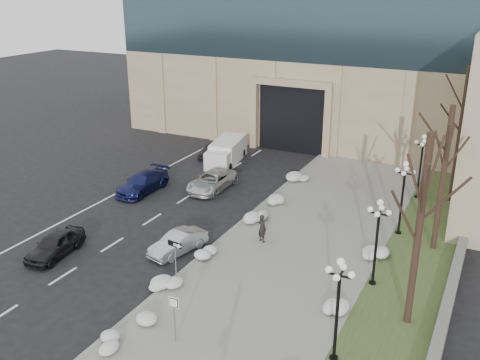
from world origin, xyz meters
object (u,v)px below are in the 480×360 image
object	(u,v)px
keep_sign	(174,310)
car_a	(55,244)
car_e	(211,150)
one_way_sign	(177,250)
car_c	(143,183)
lamppost_d	(422,158)
car_d	(212,181)
lamppost_a	(338,296)
car_b	(178,243)
pedestrian	(262,228)
lamppost_b	(377,231)
lamppost_c	(403,188)
box_truck	(226,152)

from	to	relation	value
keep_sign	car_a	bearing A→B (deg)	155.82
car_e	one_way_sign	distance (m)	21.32
car_c	lamppost_d	bearing A→B (deg)	23.58
car_a	car_d	xyz separation A→B (m)	(2.88, 12.84, -0.01)
car_a	lamppost_a	world-z (taller)	lamppost_a
car_b	car_a	bearing A→B (deg)	-136.32
car_e	pedestrian	xyz separation A→B (m)	(10.92, -13.02, 0.36)
car_b	one_way_sign	xyz separation A→B (m)	(1.97, -3.01, 1.42)
car_c	lamppost_b	xyz separation A→B (m)	(18.27, -5.24, 2.37)
lamppost_b	lamppost_c	xyz separation A→B (m)	(0.00, 6.50, 0.00)
car_c	car_d	size ratio (longest dim) A/B	1.00
car_a	one_way_sign	distance (m)	8.10
keep_sign	lamppost_a	world-z (taller)	lamppost_a
one_way_sign	car_b	bearing A→B (deg)	130.91
car_e	one_way_sign	world-z (taller)	one_way_sign
car_a	pedestrian	bearing A→B (deg)	27.86
one_way_sign	lamppost_d	distance (m)	19.64
car_d	lamppost_b	xyz separation A→B (m)	(13.93, -7.91, 2.40)
car_a	lamppost_c	distance (m)	20.47
lamppost_d	car_d	bearing A→B (deg)	-159.92
pedestrian	lamppost_d	bearing A→B (deg)	-96.79
car_a	lamppost_d	world-z (taller)	lamppost_d
pedestrian	lamppost_c	bearing A→B (deg)	-120.56
car_b	one_way_sign	bearing A→B (deg)	-42.78
one_way_sign	lamppost_d	world-z (taller)	lamppost_d
box_truck	lamppost_b	world-z (taller)	lamppost_b
car_d	one_way_sign	distance (m)	13.50
one_way_sign	lamppost_c	distance (m)	14.16
box_truck	lamppost_c	world-z (taller)	lamppost_c
car_e	pedestrian	bearing A→B (deg)	-60.33
car_d	lamppost_c	size ratio (longest dim) A/B	1.02
car_a	car_b	size ratio (longest dim) A/B	1.08
lamppost_a	car_e	bearing A→B (deg)	130.18
car_a	lamppost_b	xyz separation A→B (m)	(16.81, 4.93, 2.39)
car_b	lamppost_c	xyz separation A→B (m)	(10.80, 8.01, 2.46)
lamppost_b	car_e	bearing A→B (deg)	140.60
car_c	lamppost_a	world-z (taller)	lamppost_a
car_a	car_b	xyz separation A→B (m)	(6.01, 3.42, -0.07)
car_e	keep_sign	distance (m)	25.88
lamppost_c	keep_sign	bearing A→B (deg)	-113.28
lamppost_c	lamppost_d	world-z (taller)	same
car_a	lamppost_d	size ratio (longest dim) A/B	0.84
lamppost_c	car_a	bearing A→B (deg)	-145.79
pedestrian	lamppost_b	size ratio (longest dim) A/B	0.36
car_a	car_c	distance (m)	10.27
keep_sign	lamppost_d	distance (m)	22.44
lamppost_b	car_a	bearing A→B (deg)	-163.66
lamppost_b	lamppost_c	bearing A→B (deg)	90.00
car_b	car_d	size ratio (longest dim) A/B	0.77
car_c	lamppost_c	bearing A→B (deg)	4.51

